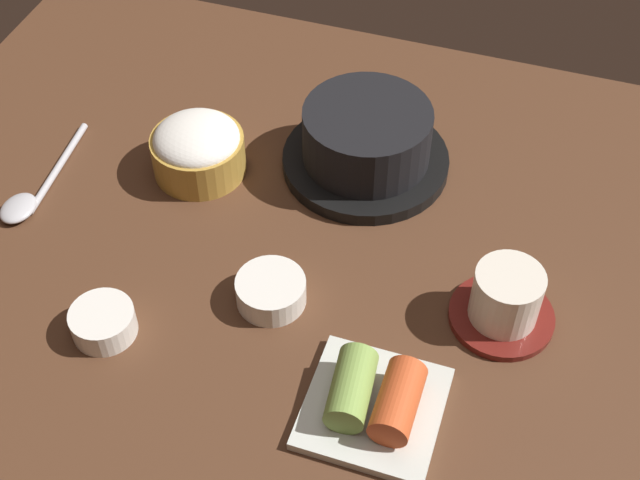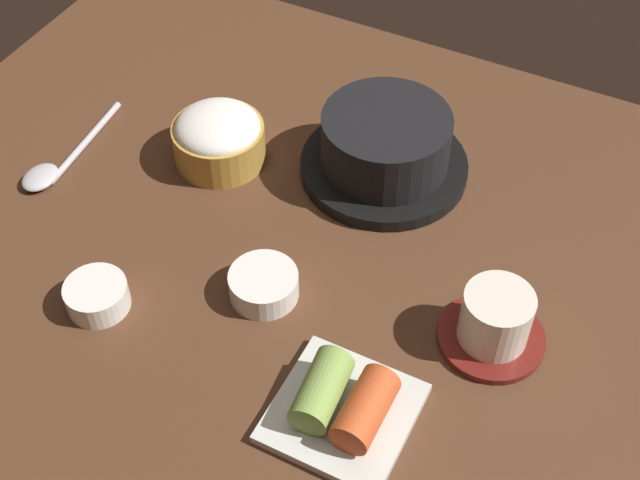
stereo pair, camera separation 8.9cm
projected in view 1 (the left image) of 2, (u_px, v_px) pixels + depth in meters
dining_table at (308, 247)px, 93.53cm from camera, size 100.00×76.00×2.00cm
stone_pot at (366, 141)px, 97.72cm from camera, size 18.90×18.90×7.91cm
rice_bowl at (198, 148)px, 97.70cm from camera, size 10.45×10.45×6.48cm
tea_cup_with_saucer at (505, 300)px, 83.78cm from camera, size 10.31×10.31×6.51cm
banchan_cup_center at (271, 290)px, 86.39cm from camera, size 6.98×6.98×2.84cm
kimchi_plate at (374, 400)px, 77.71cm from camera, size 12.13×12.13×4.65cm
side_bowl_near at (103, 321)px, 83.86cm from camera, size 6.27×6.27×2.82cm
spoon at (31, 195)px, 96.49cm from camera, size 3.60×17.09×1.35cm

